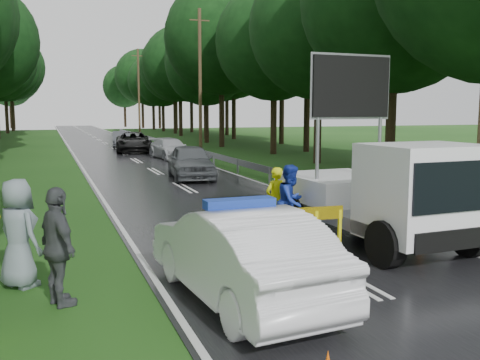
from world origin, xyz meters
name	(u,v)px	position (x,y,z in m)	size (l,w,h in m)	color
ground	(339,275)	(0.00, 0.00, 0.00)	(160.00, 160.00, 0.00)	#1A4513
road	(123,153)	(0.00, 30.00, 0.01)	(7.00, 140.00, 0.02)	black
guardrail	(175,145)	(3.70, 29.67, 0.55)	(0.12, 60.06, 0.70)	gray
utility_pole_mid	(200,81)	(5.20, 28.00, 5.06)	(1.40, 0.24, 10.00)	#4F3824
utility_pole_far	(139,92)	(5.20, 54.00, 5.06)	(1.40, 0.24, 10.00)	#4F3824
police_sedan	(239,254)	(-2.23, -0.62, 0.77)	(2.02, 4.76, 1.68)	white
work_truck	(383,194)	(2.08, 1.67, 1.19)	(2.66, 5.61, 4.40)	gray
barrier	(279,223)	(-0.80, 1.00, 0.86)	(2.75, 0.25, 1.14)	yellow
officer	(275,200)	(0.28, 3.67, 0.83)	(0.61, 0.40, 1.66)	#DCE90C
civilian	(291,201)	(0.41, 3.00, 0.89)	(0.87, 0.68, 1.79)	#1932A8
bystander_mid	(58,247)	(-5.00, 0.12, 0.95)	(1.12, 0.47, 1.91)	#43464B
bystander_right	(18,233)	(-5.63, 1.32, 0.96)	(0.94, 0.61, 1.92)	gray
queue_car_first	(191,162)	(0.98, 14.72, 0.77)	(1.82, 4.54, 1.55)	#464B4F
queue_car_second	(170,149)	(2.29, 24.76, 0.64)	(1.80, 4.43, 1.28)	#A4A6AC
queue_car_third	(133,142)	(0.89, 30.76, 0.74)	(2.47, 5.35, 1.49)	black
queue_car_fourth	(121,139)	(0.80, 36.76, 0.66)	(1.39, 4.00, 1.32)	#3F4146
cone_center	(303,231)	(0.22, 2.00, 0.38)	(0.37, 0.37, 0.79)	black
cone_far	(239,212)	(-0.20, 5.00, 0.31)	(0.30, 0.30, 0.64)	black
cone_left_mid	(195,230)	(-2.00, 3.00, 0.36)	(0.35, 0.35, 0.75)	black
cone_right	(421,225)	(3.37, 1.92, 0.31)	(0.30, 0.30, 0.64)	black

